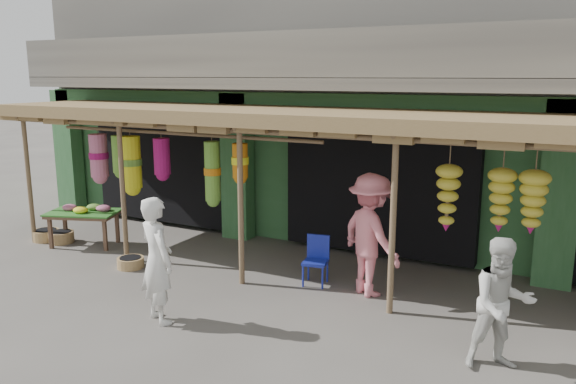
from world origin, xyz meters
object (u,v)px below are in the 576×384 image
at_px(blue_chair, 317,257).
at_px(person_right, 502,304).
at_px(person_front, 157,260).
at_px(person_shopper, 371,235).
at_px(flower_table, 84,213).

distance_m(blue_chair, person_right, 3.39).
distance_m(person_front, person_shopper, 3.21).
relative_size(flower_table, person_right, 0.99).
bearing_deg(person_right, flower_table, 141.31).
xyz_separation_m(flower_table, blue_chair, (4.97, 0.24, -0.21)).
relative_size(blue_chair, person_shopper, 0.42).
bearing_deg(blue_chair, flower_table, 172.86).
relative_size(person_right, person_shopper, 0.82).
relative_size(blue_chair, person_front, 0.45).
bearing_deg(person_front, person_shopper, -110.53).
relative_size(flower_table, blue_chair, 1.95).
xyz_separation_m(person_right, person_shopper, (-2.09, 1.46, 0.17)).
bearing_deg(person_front, blue_chair, -95.57).
bearing_deg(person_shopper, person_right, 178.67).
height_order(flower_table, person_shopper, person_shopper).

